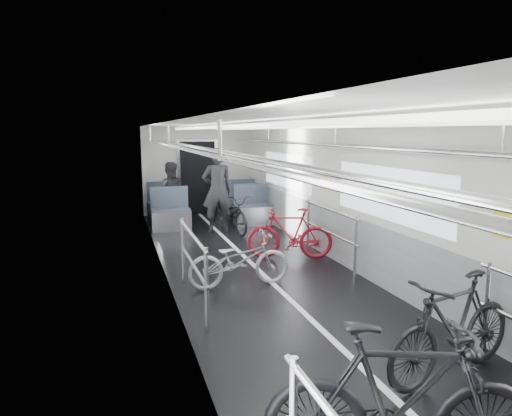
{
  "coord_description": "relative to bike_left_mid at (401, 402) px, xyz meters",
  "views": [
    {
      "loc": [
        -2.2,
        -5.54,
        2.27
      ],
      "look_at": [
        0.0,
        1.54,
        1.02
      ],
      "focal_mm": 32.0,
      "sensor_mm": 36.0,
      "label": 1
    }
  ],
  "objects": [
    {
      "name": "car_shell",
      "position": [
        0.5,
        5.02,
        0.59
      ],
      "size": [
        3.02,
        14.01,
        2.41
      ],
      "color": "black",
      "rests_on": "ground"
    },
    {
      "name": "bike_left_mid",
      "position": [
        0.0,
        0.0,
        0.0
      ],
      "size": [
        1.86,
        1.08,
        1.08
      ],
      "primitive_type": "imported",
      "rotation": [
        0.0,
        0.0,
        1.23
      ],
      "color": "black",
      "rests_on": "floor"
    },
    {
      "name": "bike_left_far",
      "position": [
        -0.01,
        3.96,
        -0.14
      ],
      "size": [
        1.53,
        0.54,
        0.8
      ],
      "primitive_type": "imported",
      "rotation": [
        0.0,
        0.0,
        1.58
      ],
      "color": "#A5A6AA",
      "rests_on": "floor"
    },
    {
      "name": "bike_right_near",
      "position": [
        1.2,
        0.92,
        -0.04
      ],
      "size": [
        1.72,
        0.82,
        1.0
      ],
      "primitive_type": "imported",
      "rotation": [
        0.0,
        0.0,
        -1.35
      ],
      "color": "black",
      "rests_on": "floor"
    },
    {
      "name": "bike_right_far",
      "position": [
        1.25,
        5.15,
        -0.08
      ],
      "size": [
        1.6,
        0.91,
        0.92
      ],
      "primitive_type": "imported",
      "rotation": [
        0.0,
        0.0,
        -1.9
      ],
      "color": "maroon",
      "rests_on": "floor"
    },
    {
      "name": "bike_aisle",
      "position": [
        0.83,
        7.63,
        -0.1
      ],
      "size": [
        0.79,
        1.74,
        0.88
      ],
      "primitive_type": "imported",
      "rotation": [
        0.0,
        0.0,
        0.12
      ],
      "color": "black",
      "rests_on": "floor"
    },
    {
      "name": "person_standing",
      "position": [
        0.5,
        7.73,
        0.42
      ],
      "size": [
        0.72,
        0.49,
        1.91
      ],
      "primitive_type": "imported",
      "rotation": [
        0.0,
        0.0,
        3.09
      ],
      "color": "black",
      "rests_on": "floor"
    },
    {
      "name": "person_seated",
      "position": [
        -0.42,
        8.9,
        0.23
      ],
      "size": [
        0.84,
        0.71,
        1.54
      ],
      "primitive_type": "imported",
      "rotation": [
        0.0,
        0.0,
        2.96
      ],
      "color": "#2E2A32",
      "rests_on": "floor"
    }
  ]
}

